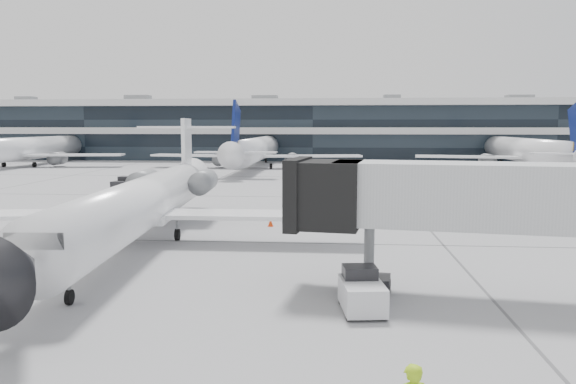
{
  "coord_description": "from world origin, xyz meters",
  "views": [
    {
      "loc": [
        4.11,
        -30.33,
        6.45
      ],
      "look_at": [
        1.38,
        1.97,
        2.6
      ],
      "focal_mm": 35.0,
      "sensor_mm": 36.0,
      "label": 1
    }
  ],
  "objects": [
    {
      "name": "ground",
      "position": [
        0.0,
        0.0,
        0.0
      ],
      "size": [
        220.0,
        220.0,
        0.0
      ],
      "primitive_type": "plane",
      "color": "#98979A",
      "rests_on": "ground"
    },
    {
      "name": "terminal",
      "position": [
        0.0,
        82.0,
        5.0
      ],
      "size": [
        170.0,
        22.0,
        10.0
      ],
      "primitive_type": "cube",
      "color": "black",
      "rests_on": "ground"
    },
    {
      "name": "bg_jet_left",
      "position": [
        -45.0,
        55.0,
        0.0
      ],
      "size": [
        32.0,
        40.0,
        9.6
      ],
      "primitive_type": null,
      "color": "white",
      "rests_on": "ground"
    },
    {
      "name": "bg_jet_center",
      "position": [
        -8.0,
        55.0,
        0.0
      ],
      "size": [
        32.0,
        40.0,
        9.6
      ],
      "primitive_type": null,
      "color": "white",
      "rests_on": "ground"
    },
    {
      "name": "bg_jet_right",
      "position": [
        32.0,
        55.0,
        0.0
      ],
      "size": [
        32.0,
        40.0,
        9.6
      ],
      "primitive_type": null,
      "color": "white",
      "rests_on": "ground"
    },
    {
      "name": "regional_jet",
      "position": [
        -6.18,
        -1.01,
        2.38
      ],
      "size": [
        24.18,
        30.21,
        6.97
      ],
      "rotation": [
        0.0,
        0.0,
        0.07
      ],
      "color": "white",
      "rests_on": "ground"
    },
    {
      "name": "jet_bridge",
      "position": [
        11.33,
        -9.73,
        3.84
      ],
      "size": [
        16.41,
        5.35,
        5.27
      ],
      "rotation": [
        0.0,
        0.0,
        -0.14
      ],
      "color": "#AFB2B4",
      "rests_on": "ground"
    },
    {
      "name": "baggage_tug",
      "position": [
        5.08,
        -11.18,
        0.67
      ],
      "size": [
        1.68,
        2.5,
        1.49
      ],
      "rotation": [
        0.0,
        0.0,
        0.13
      ],
      "color": "silver",
      "rests_on": "ground"
    },
    {
      "name": "traffic_cone",
      "position": [
        -0.0,
        4.99,
        0.25
      ],
      "size": [
        0.39,
        0.39,
        0.54
      ],
      "rotation": [
        0.0,
        0.0,
        -0.06
      ],
      "color": "red",
      "rests_on": "ground"
    },
    {
      "name": "far_tug",
      "position": [
        -16.93,
        23.42,
        0.63
      ],
      "size": [
        1.72,
        2.42,
        1.4
      ],
      "rotation": [
        0.0,
        0.0,
        -0.2
      ],
      "color": "black",
      "rests_on": "ground"
    }
  ]
}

